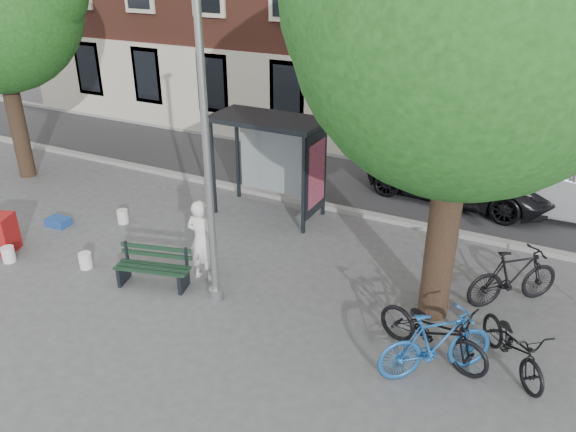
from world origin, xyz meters
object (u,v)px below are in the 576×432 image
at_px(bus_shelter, 284,146).
at_px(car_silver, 567,195).
at_px(bike_a, 433,330).
at_px(car_dark, 463,174).
at_px(bike_d, 514,277).
at_px(bike_b, 436,343).
at_px(painter, 202,241).
at_px(bench, 154,269).
at_px(bike_c, 513,345).
at_px(lamppost, 208,169).

xyz_separation_m(bus_shelter, car_silver, (6.57, 3.22, -1.28)).
height_order(bike_a, car_dark, car_dark).
bearing_deg(bike_d, bike_a, 114.90).
relative_size(bike_b, car_dark, 0.40).
relative_size(bus_shelter, car_silver, 0.74).
height_order(car_dark, car_silver, car_dark).
bearing_deg(painter, bike_d, -162.82).
bearing_deg(bike_d, bike_b, 120.74).
distance_m(painter, bench, 1.16).
xyz_separation_m(bike_b, bike_c, (1.11, 0.72, -0.13)).
distance_m(bike_b, bike_d, 2.87).
height_order(bike_c, bike_d, bike_d).
height_order(lamppost, bike_c, lamppost).
relative_size(painter, bike_b, 0.90).
relative_size(bench, bike_c, 0.90).
xyz_separation_m(bike_a, bike_c, (1.26, 0.32, -0.07)).
bearing_deg(bike_b, bike_d, -58.34).
xyz_separation_m(painter, bike_a, (4.95, -0.32, -0.36)).
relative_size(lamppost, bench, 3.73).
bearing_deg(bike_b, car_silver, -52.83).
bearing_deg(bus_shelter, bike_c, -30.19).
xyz_separation_m(lamppost, painter, (-0.66, 0.53, -1.88)).
xyz_separation_m(bus_shelter, painter, (-0.05, -3.58, -1.01)).
bearing_deg(bike_d, painter, 66.54).
distance_m(bus_shelter, car_dark, 5.24).
bearing_deg(bike_b, car_dark, -32.93).
distance_m(bench, bike_d, 7.23).
bearing_deg(bike_d, bench, 69.56).
distance_m(painter, car_dark, 7.91).
xyz_separation_m(bus_shelter, car_dark, (3.92, 3.26, -1.21)).
height_order(lamppost, car_silver, lamppost).
distance_m(lamppost, bus_shelter, 4.24).
bearing_deg(bus_shelter, car_dark, 39.74).
height_order(bike_c, car_dark, car_dark).
height_order(bus_shelter, painter, bus_shelter).
bearing_deg(lamppost, bus_shelter, 98.43).
relative_size(painter, bench, 1.11).
distance_m(bike_a, car_silver, 7.31).
bearing_deg(bike_c, bench, 147.62).
bearing_deg(car_silver, bike_d, 167.93).
distance_m(bike_d, car_dark, 5.20).
distance_m(bench, bike_c, 7.02).
relative_size(lamppost, painter, 3.37).
height_order(painter, car_silver, painter).
relative_size(bike_b, bike_d, 1.02).
height_order(lamppost, bike_b, lamppost).
xyz_separation_m(bike_b, car_silver, (1.52, 7.52, 0.03)).
distance_m(bench, car_dark, 8.89).
bearing_deg(lamppost, bike_a, 2.73).
distance_m(bus_shelter, bike_c, 7.27).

